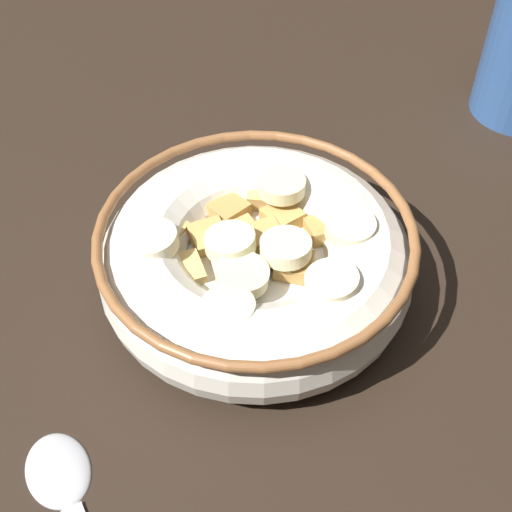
% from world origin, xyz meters
% --- Properties ---
extents(ground_plane, '(1.07, 1.07, 0.02)m').
position_xyz_m(ground_plane, '(0.00, 0.00, -0.01)').
color(ground_plane, black).
extents(cereal_bowl, '(0.18, 0.18, 0.06)m').
position_xyz_m(cereal_bowl, '(-0.00, -0.00, 0.03)').
color(cereal_bowl, silver).
rests_on(cereal_bowl, ground_plane).
extents(spoon, '(0.10, 0.15, 0.01)m').
position_xyz_m(spoon, '(-0.16, 0.00, 0.00)').
color(spoon, '#B7B7BC').
rests_on(spoon, ground_plane).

